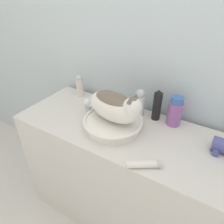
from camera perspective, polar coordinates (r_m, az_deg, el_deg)
name	(u,v)px	position (r m, az deg, el deg)	size (l,w,h in m)	color
wall_back	(150,51)	(1.24, 10.78, 16.63)	(8.00, 0.05, 2.40)	silver
vanity_counter	(121,176)	(1.44, 2.66, -17.93)	(1.29, 0.51, 0.84)	beige
sink_basin	(113,122)	(1.13, 0.30, -2.98)	(0.34, 0.34, 0.06)	white
cat	(115,105)	(1.06, 0.84, 1.92)	(0.34, 0.28, 0.19)	silver
faucet	(89,106)	(1.23, -6.69, 1.80)	(0.13, 0.05, 0.13)	silver
deodorant_stick	(80,86)	(1.46, -9.22, 7.47)	(0.05, 0.05, 0.16)	silver
lotion_bottle_white	(140,102)	(1.24, 7.93, 2.85)	(0.07, 0.07, 0.17)	silver
mouthwash_bottle	(175,112)	(1.19, 17.55, 0.12)	(0.08, 0.08, 0.18)	#93569E
hairspray_can_black	(157,106)	(1.20, 12.73, 1.77)	(0.05, 0.05, 0.20)	black
cream_tube	(144,164)	(0.93, 9.18, -14.52)	(0.15, 0.11, 0.04)	silver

